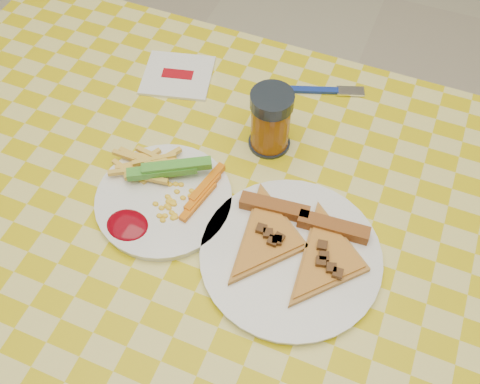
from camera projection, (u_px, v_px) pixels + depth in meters
name	position (u px, v px, depth m)	size (l,w,h in m)	color
ground	(231.00, 374.00, 1.43)	(8.00, 8.00, 0.00)	beige
table	(225.00, 255.00, 0.87)	(1.28, 0.88, 0.76)	silver
plate_left	(164.00, 200.00, 0.84)	(0.21, 0.21, 0.01)	white
plate_right	(290.00, 257.00, 0.78)	(0.26, 0.26, 0.01)	white
fries_veggies	(163.00, 185.00, 0.83)	(0.20, 0.18, 0.04)	#F7D14E
pizza_slices	(296.00, 244.00, 0.78)	(0.24, 0.22, 0.02)	#C1793B
drink_glass	(271.00, 121.00, 0.86)	(0.07, 0.07, 0.11)	black
napkin	(178.00, 75.00, 1.00)	(0.15, 0.14, 0.01)	white
fork	(322.00, 90.00, 0.97)	(0.15, 0.07, 0.01)	navy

